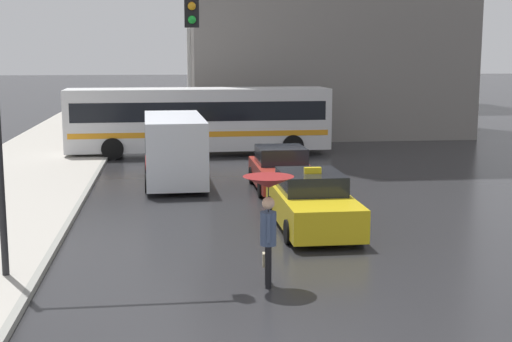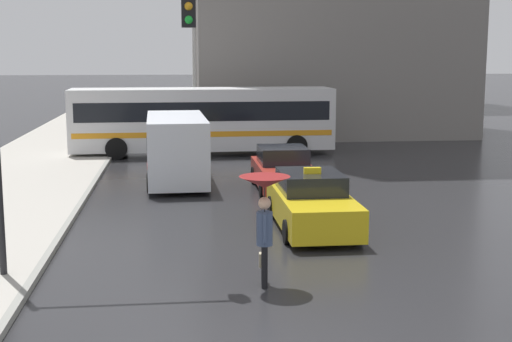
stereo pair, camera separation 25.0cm
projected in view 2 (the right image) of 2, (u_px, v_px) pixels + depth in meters
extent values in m
cube|color=gold|center=(312.00, 208.00, 18.65)|extent=(1.80, 4.63, 0.80)
cube|color=black|center=(310.00, 182.00, 18.77)|extent=(1.58, 2.08, 0.51)
cylinder|color=black|center=(357.00, 230.00, 17.38)|extent=(0.20, 0.60, 0.60)
cylinder|color=black|center=(288.00, 232.00, 17.19)|extent=(0.20, 0.60, 0.60)
cylinder|color=black|center=(332.00, 205.00, 20.19)|extent=(0.20, 0.60, 0.60)
cylinder|color=black|center=(272.00, 207.00, 20.01)|extent=(0.20, 0.60, 0.60)
cube|color=yellow|center=(312.00, 171.00, 18.49)|extent=(0.44, 0.16, 0.16)
cube|color=#A52D23|center=(283.00, 175.00, 24.03)|extent=(1.80, 4.02, 0.71)
cube|color=black|center=(283.00, 155.00, 24.13)|extent=(1.58, 1.81, 0.56)
cylinder|color=black|center=(315.00, 187.00, 22.94)|extent=(0.20, 0.60, 0.60)
cylinder|color=black|center=(263.00, 188.00, 22.76)|extent=(0.20, 0.60, 0.60)
cylinder|color=black|center=(302.00, 174.00, 25.38)|extent=(0.20, 0.60, 0.60)
cylinder|color=black|center=(254.00, 175.00, 25.20)|extent=(0.20, 0.60, 0.60)
cube|color=silver|center=(176.00, 147.00, 25.23)|extent=(2.16, 5.59, 2.21)
cube|color=black|center=(176.00, 137.00, 25.16)|extent=(2.17, 5.15, 0.57)
cube|color=red|center=(177.00, 155.00, 25.27)|extent=(2.18, 5.37, 0.14)
cylinder|color=black|center=(207.00, 181.00, 23.89)|extent=(0.22, 0.64, 0.63)
cylinder|color=black|center=(150.00, 183.00, 23.63)|extent=(0.22, 0.64, 0.63)
cylinder|color=black|center=(201.00, 166.00, 27.14)|extent=(0.22, 0.64, 0.63)
cylinder|color=black|center=(150.00, 167.00, 26.87)|extent=(0.22, 0.64, 0.63)
cube|color=silver|center=(203.00, 119.00, 32.41)|extent=(11.86, 2.79, 2.75)
cube|color=black|center=(203.00, 110.00, 32.35)|extent=(11.27, 2.79, 0.84)
cube|color=orange|center=(203.00, 131.00, 32.51)|extent=(11.51, 2.80, 0.24)
cylinder|color=black|center=(287.00, 139.00, 34.32)|extent=(0.97, 0.30, 0.96)
cylinder|color=black|center=(297.00, 146.00, 31.98)|extent=(0.97, 0.30, 0.96)
cylinder|color=black|center=(119.00, 142.00, 33.26)|extent=(0.97, 0.30, 0.96)
cylinder|color=black|center=(116.00, 149.00, 30.92)|extent=(0.97, 0.30, 0.96)
cylinder|color=black|center=(265.00, 268.00, 13.89)|extent=(0.13, 0.13, 0.84)
cylinder|color=black|center=(264.00, 264.00, 14.11)|extent=(0.13, 0.13, 0.84)
cylinder|color=#3D4C6B|center=(265.00, 229.00, 13.88)|extent=(0.35, 0.35, 0.67)
sphere|color=#DBAD89|center=(265.00, 203.00, 13.80)|extent=(0.25, 0.25, 0.25)
cylinder|color=#3D4C6B|center=(265.00, 229.00, 13.68)|extent=(0.08, 0.08, 0.57)
cylinder|color=#3D4C6B|center=(264.00, 224.00, 14.07)|extent=(0.08, 0.08, 0.57)
cone|color=maroon|center=(265.00, 182.00, 13.73)|extent=(1.00, 1.00, 0.22)
cylinder|color=black|center=(265.00, 200.00, 13.79)|extent=(0.02, 0.02, 0.69)
cube|color=#BFB28C|center=(262.00, 260.00, 14.27)|extent=(0.12, 0.19, 0.28)
cube|color=black|center=(188.00, 7.00, 13.98)|extent=(0.28, 0.28, 0.80)
sphere|color=orange|center=(189.00, 6.00, 13.83)|extent=(0.16, 0.16, 0.16)
sphere|color=green|center=(189.00, 20.00, 13.87)|extent=(0.16, 0.16, 0.16)
cube|color=white|center=(199.00, 6.00, 41.23)|extent=(0.90, 0.90, 14.61)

